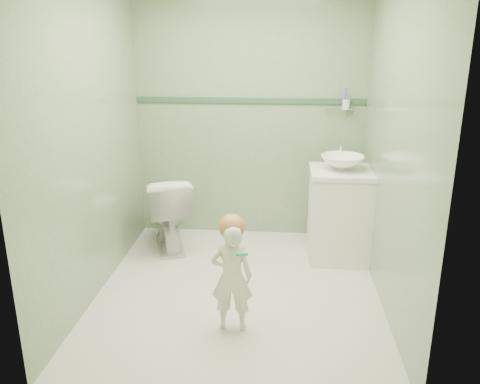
{
  "coord_description": "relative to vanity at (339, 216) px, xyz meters",
  "views": [
    {
      "loc": [
        0.31,
        -3.48,
        1.95
      ],
      "look_at": [
        0.0,
        0.15,
        0.78
      ],
      "focal_mm": 36.8,
      "sensor_mm": 36.0,
      "label": 1
    }
  ],
  "objects": [
    {
      "name": "trim_stripe",
      "position": [
        -0.84,
        0.54,
        0.95
      ],
      "size": [
        2.2,
        0.02,
        0.05
      ],
      "primitive_type": "cube",
      "color": "#33513B",
      "rests_on": "room_shell"
    },
    {
      "name": "faucet",
      "position": [
        0.0,
        0.19,
        0.57
      ],
      "size": [
        0.03,
        0.13,
        0.18
      ],
      "color": "silver",
      "rests_on": "counter"
    },
    {
      "name": "counter",
      "position": [
        0.0,
        0.0,
        0.41
      ],
      "size": [
        0.54,
        0.52,
        0.04
      ],
      "primitive_type": "cube",
      "color": "white",
      "rests_on": "vanity"
    },
    {
      "name": "hair_cap",
      "position": [
        -0.84,
        -1.19,
        0.34
      ],
      "size": [
        0.17,
        0.17,
        0.17
      ],
      "primitive_type": "sphere",
      "color": "#B3723C",
      "rests_on": "toddler"
    },
    {
      "name": "toddler",
      "position": [
        -0.84,
        -1.22,
        -0.01
      ],
      "size": [
        0.29,
        0.19,
        0.78
      ],
      "primitive_type": "imported",
      "rotation": [
        0.0,
        0.0,
        3.16
      ],
      "color": "silver",
      "rests_on": "ground"
    },
    {
      "name": "vanity",
      "position": [
        0.0,
        0.0,
        0.0
      ],
      "size": [
        0.52,
        0.5,
        0.8
      ],
      "primitive_type": "cube",
      "color": "white",
      "rests_on": "ground"
    },
    {
      "name": "toilet",
      "position": [
        -1.58,
        0.1,
        -0.04
      ],
      "size": [
        0.61,
        0.79,
        0.71
      ],
      "primitive_type": "imported",
      "rotation": [
        0.0,
        0.0,
        3.48
      ],
      "color": "white",
      "rests_on": "ground"
    },
    {
      "name": "cup_holder",
      "position": [
        0.05,
        0.48,
        0.93
      ],
      "size": [
        0.26,
        0.07,
        0.21
      ],
      "color": "silver",
      "rests_on": "room_shell"
    },
    {
      "name": "room_shell",
      "position": [
        -0.84,
        -0.7,
        0.8
      ],
      "size": [
        2.5,
        2.54,
        2.4
      ],
      "color": "gray",
      "rests_on": "ground"
    },
    {
      "name": "basin",
      "position": [
        0.0,
        0.0,
        0.49
      ],
      "size": [
        0.37,
        0.37,
        0.13
      ],
      "primitive_type": "imported",
      "color": "white",
      "rests_on": "counter"
    },
    {
      "name": "teal_toothbrush",
      "position": [
        -0.76,
        -1.34,
        0.22
      ],
      "size": [
        0.11,
        0.13,
        0.08
      ],
      "color": "#127C74",
      "rests_on": "toddler"
    },
    {
      "name": "ground",
      "position": [
        -0.84,
        -0.7,
        -0.4
      ],
      "size": [
        2.5,
        2.5,
        0.0
      ],
      "primitive_type": "plane",
      "color": "beige",
      "rests_on": "ground"
    }
  ]
}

